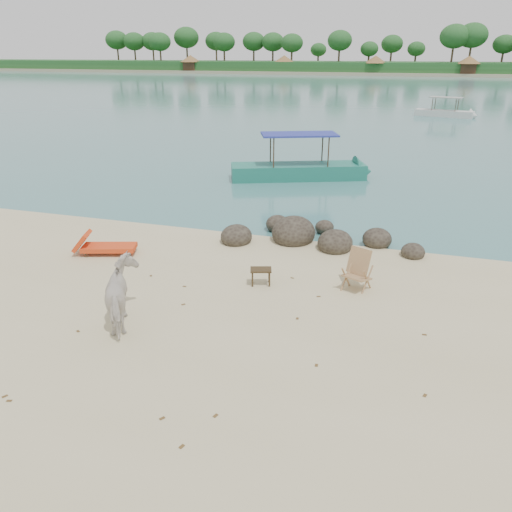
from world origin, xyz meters
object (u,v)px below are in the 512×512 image
at_px(cow, 124,296).
at_px(side_table, 261,278).
at_px(boulders, 307,237).
at_px(lounge_chair, 109,245).
at_px(boat_near, 299,141).
at_px(deck_chair, 357,272).

relative_size(cow, side_table, 3.14).
bearing_deg(side_table, boulders, 64.19).
bearing_deg(lounge_chair, cow, -70.42).
bearing_deg(boat_near, lounge_chair, -127.76).
distance_m(cow, deck_chair, 5.71).
distance_m(boulders, boat_near, 8.97).
xyz_separation_m(boulders, deck_chair, (1.88, -3.04, 0.31)).
distance_m(cow, lounge_chair, 4.43).
relative_size(side_table, boat_near, 0.08).
distance_m(cow, boat_near, 14.88).
bearing_deg(lounge_chair, side_table, -25.71).
xyz_separation_m(boulders, side_table, (-0.52, -3.48, 0.02)).
bearing_deg(deck_chair, lounge_chair, -158.14).
bearing_deg(boulders, side_table, -98.49).
distance_m(cow, side_table, 3.66).
xyz_separation_m(boulders, cow, (-2.81, -6.28, 0.52)).
xyz_separation_m(boulders, boat_near, (-2.22, 8.55, 1.54)).
height_order(side_table, deck_chair, deck_chair).
xyz_separation_m(cow, deck_chair, (4.69, 3.24, -0.22)).
height_order(boulders, side_table, boulders).
relative_size(cow, lounge_chair, 0.87).
xyz_separation_m(lounge_chair, deck_chair, (7.35, -0.29, 0.21)).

